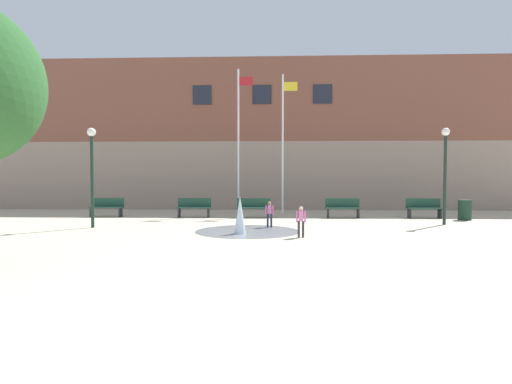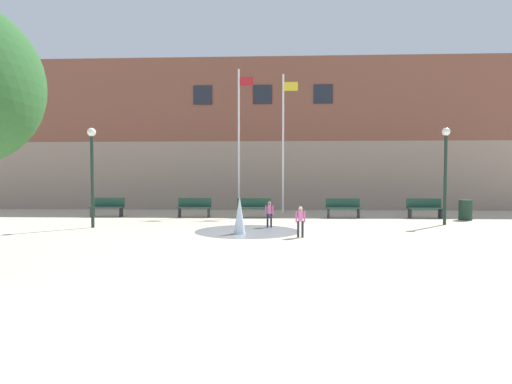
{
  "view_description": "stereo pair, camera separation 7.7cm",
  "coord_description": "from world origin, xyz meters",
  "views": [
    {
      "loc": [
        0.52,
        -8.89,
        1.9
      ],
      "look_at": [
        -0.09,
        7.48,
        1.3
      ],
      "focal_mm": 28.0,
      "sensor_mm": 36.0,
      "label": 1
    },
    {
      "loc": [
        0.6,
        -8.89,
        1.9
      ],
      "look_at": [
        -0.09,
        7.48,
        1.3
      ],
      "focal_mm": 28.0,
      "sensor_mm": 36.0,
      "label": 2
    }
  ],
  "objects": [
    {
      "name": "flagpole_right",
      "position": [
        1.17,
        11.89,
        3.85
      ],
      "size": [
        0.8,
        0.1,
        7.22
      ],
      "color": "silver",
      "rests_on": "ground"
    },
    {
      "name": "child_running",
      "position": [
        0.47,
        6.24,
        0.58
      ],
      "size": [
        0.31,
        0.22,
        0.99
      ],
      "rotation": [
        0.0,
        0.0,
        -1.49
      ],
      "color": "#1E233D",
      "rests_on": "ground"
    },
    {
      "name": "flagpole_left",
      "position": [
        -1.14,
        11.89,
        3.99
      ],
      "size": [
        0.8,
        0.1,
        7.5
      ],
      "color": "silver",
      "rests_on": "ground"
    },
    {
      "name": "lamp_post_left_lane",
      "position": [
        -6.21,
        5.88,
        2.47
      ],
      "size": [
        0.32,
        0.32,
        3.76
      ],
      "color": "#192D23",
      "rests_on": "ground"
    },
    {
      "name": "park_bench_far_left",
      "position": [
        -7.41,
        10.04,
        0.48
      ],
      "size": [
        1.6,
        0.44,
        0.91
      ],
      "color": "#28282D",
      "rests_on": "ground"
    },
    {
      "name": "park_bench_under_left_flagpole",
      "position": [
        -0.29,
        9.93,
        0.48
      ],
      "size": [
        1.6,
        0.44,
        0.91
      ],
      "color": "#28282D",
      "rests_on": "ground"
    },
    {
      "name": "ground_plane",
      "position": [
        0.0,
        0.0,
        0.0
      ],
      "size": [
        100.0,
        100.0,
        0.0
      ],
      "primitive_type": "plane",
      "color": "#BCB299"
    },
    {
      "name": "trash_can",
      "position": [
        9.16,
        9.16,
        0.45
      ],
      "size": [
        0.56,
        0.56,
        0.9
      ],
      "primitive_type": "cylinder",
      "color": "#193323",
      "rests_on": "ground"
    },
    {
      "name": "child_with_pink_shirt",
      "position": [
        1.47,
        3.69,
        0.58
      ],
      "size": [
        0.31,
        0.21,
        0.99
      ],
      "rotation": [
        0.0,
        0.0,
        -1.54
      ],
      "color": "#28282D",
      "rests_on": "ground"
    },
    {
      "name": "lamp_post_right_lane",
      "position": [
        7.5,
        7.36,
        2.54
      ],
      "size": [
        0.32,
        0.32,
        3.88
      ],
      "color": "#192D23",
      "rests_on": "ground"
    },
    {
      "name": "park_bench_left_of_flagpoles",
      "position": [
        -3.15,
        10.0,
        0.48
      ],
      "size": [
        1.6,
        0.44,
        0.91
      ],
      "color": "#28282D",
      "rests_on": "ground"
    },
    {
      "name": "park_bench_under_right_flagpole",
      "position": [
        3.91,
        9.94,
        0.48
      ],
      "size": [
        1.6,
        0.44,
        0.91
      ],
      "color": "#28282D",
      "rests_on": "ground"
    },
    {
      "name": "library_building",
      "position": [
        0.0,
        17.47,
        4.46
      ],
      "size": [
        36.0,
        6.05,
        8.93
      ],
      "color": "gray",
      "rests_on": "ground"
    },
    {
      "name": "park_bench_far_right",
      "position": [
        7.68,
        9.97,
        0.48
      ],
      "size": [
        1.6,
        0.44,
        0.91
      ],
      "color": "#28282D",
      "rests_on": "ground"
    },
    {
      "name": "splash_fountain",
      "position": [
        -0.44,
        4.68,
        0.42
      ],
      "size": [
        3.69,
        3.69,
        1.27
      ],
      "color": "gray",
      "rests_on": "ground"
    }
  ]
}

